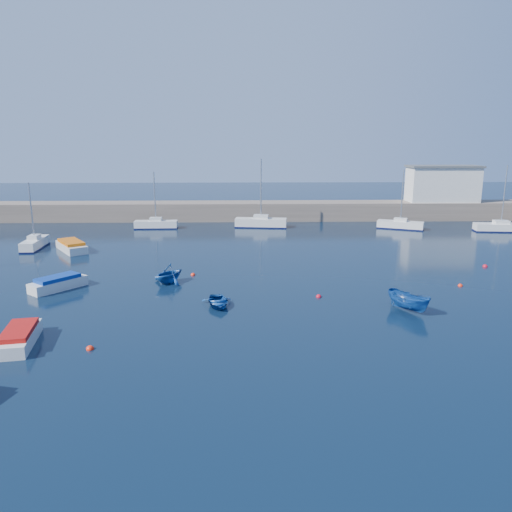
{
  "coord_description": "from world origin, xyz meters",
  "views": [
    {
      "loc": [
        0.63,
        -27.07,
        11.73
      ],
      "look_at": [
        1.72,
        15.79,
        1.6
      ],
      "focal_mm": 35.0,
      "sensor_mm": 36.0,
      "label": 1
    }
  ],
  "objects_px": {
    "harbor_office": "(443,185)",
    "dinghy_left": "(169,273)",
    "sailboat_6": "(261,222)",
    "motorboat_0": "(19,337)",
    "sailboat_7": "(400,225)",
    "sailboat_5": "(156,224)",
    "sailboat_3": "(35,243)",
    "sailboat_8": "(501,227)",
    "motorboat_2": "(72,246)",
    "dinghy_center": "(218,302)",
    "dinghy_right": "(409,302)",
    "motorboat_1": "(58,283)"
  },
  "relations": [
    {
      "from": "sailboat_7",
      "to": "sailboat_8",
      "type": "distance_m",
      "value": 12.58
    },
    {
      "from": "sailboat_8",
      "to": "motorboat_1",
      "type": "distance_m",
      "value": 53.77
    },
    {
      "from": "sailboat_6",
      "to": "sailboat_8",
      "type": "distance_m",
      "value": 31.12
    },
    {
      "from": "harbor_office",
      "to": "sailboat_5",
      "type": "xyz_separation_m",
      "value": [
        -41.04,
        -7.08,
        -4.51
      ]
    },
    {
      "from": "sailboat_3",
      "to": "dinghy_left",
      "type": "relative_size",
      "value": 2.33
    },
    {
      "from": "motorboat_0",
      "to": "motorboat_1",
      "type": "bearing_deg",
      "value": 88.75
    },
    {
      "from": "dinghy_center",
      "to": "harbor_office",
      "type": "bearing_deg",
      "value": 41.99
    },
    {
      "from": "sailboat_5",
      "to": "sailboat_6",
      "type": "xyz_separation_m",
      "value": [
        14.03,
        0.63,
        0.08
      ]
    },
    {
      "from": "sailboat_5",
      "to": "dinghy_left",
      "type": "bearing_deg",
      "value": -169.23
    },
    {
      "from": "motorboat_2",
      "to": "sailboat_7",
      "type": "bearing_deg",
      "value": -16.56
    },
    {
      "from": "harbor_office",
      "to": "dinghy_left",
      "type": "relative_size",
      "value": 3.25
    },
    {
      "from": "motorboat_2",
      "to": "sailboat_8",
      "type": "bearing_deg",
      "value": -22.93
    },
    {
      "from": "sailboat_7",
      "to": "dinghy_center",
      "type": "relative_size",
      "value": 2.58
    },
    {
      "from": "sailboat_6",
      "to": "dinghy_left",
      "type": "relative_size",
      "value": 2.97
    },
    {
      "from": "sailboat_3",
      "to": "sailboat_5",
      "type": "xyz_separation_m",
      "value": [
        11.15,
        12.12,
        -0.0
      ]
    },
    {
      "from": "motorboat_1",
      "to": "sailboat_6",
      "type": "bearing_deg",
      "value": 97.96
    },
    {
      "from": "sailboat_7",
      "to": "dinghy_left",
      "type": "height_order",
      "value": "sailboat_7"
    },
    {
      "from": "harbor_office",
      "to": "sailboat_8",
      "type": "relative_size",
      "value": 1.18
    },
    {
      "from": "sailboat_3",
      "to": "dinghy_right",
      "type": "bearing_deg",
      "value": -34.74
    },
    {
      "from": "motorboat_0",
      "to": "motorboat_2",
      "type": "bearing_deg",
      "value": 91.85
    },
    {
      "from": "motorboat_2",
      "to": "dinghy_left",
      "type": "distance_m",
      "value": 17.39
    },
    {
      "from": "sailboat_7",
      "to": "dinghy_left",
      "type": "bearing_deg",
      "value": 156.52
    },
    {
      "from": "harbor_office",
      "to": "dinghy_center",
      "type": "xyz_separation_m",
      "value": [
        -31.24,
        -39.0,
        -4.79
      ]
    },
    {
      "from": "sailboat_6",
      "to": "motorboat_2",
      "type": "xyz_separation_m",
      "value": [
        -20.76,
        -14.08,
        -0.15
      ]
    },
    {
      "from": "sailboat_3",
      "to": "sailboat_7",
      "type": "distance_m",
      "value": 45.03
    },
    {
      "from": "sailboat_3",
      "to": "sailboat_6",
      "type": "height_order",
      "value": "sailboat_6"
    },
    {
      "from": "sailboat_7",
      "to": "dinghy_right",
      "type": "xyz_separation_m",
      "value": [
        -9.39,
        -32.2,
        0.11
      ]
    },
    {
      "from": "harbor_office",
      "to": "sailboat_6",
      "type": "bearing_deg",
      "value": -166.56
    },
    {
      "from": "sailboat_7",
      "to": "motorboat_2",
      "type": "bearing_deg",
      "value": 131.53
    },
    {
      "from": "motorboat_0",
      "to": "dinghy_left",
      "type": "relative_size",
      "value": 1.56
    },
    {
      "from": "harbor_office",
      "to": "sailboat_3",
      "type": "bearing_deg",
      "value": -159.8
    },
    {
      "from": "motorboat_0",
      "to": "motorboat_1",
      "type": "relative_size",
      "value": 1.09
    },
    {
      "from": "sailboat_5",
      "to": "dinghy_left",
      "type": "relative_size",
      "value": 2.44
    },
    {
      "from": "harbor_office",
      "to": "dinghy_center",
      "type": "bearing_deg",
      "value": -128.69
    },
    {
      "from": "sailboat_3",
      "to": "sailboat_8",
      "type": "relative_size",
      "value": 0.85
    },
    {
      "from": "sailboat_6",
      "to": "sailboat_7",
      "type": "height_order",
      "value": "sailboat_6"
    },
    {
      "from": "motorboat_2",
      "to": "dinghy_right",
      "type": "xyz_separation_m",
      "value": [
        29.85,
        -19.85,
        0.15
      ]
    },
    {
      "from": "dinghy_center",
      "to": "sailboat_5",
      "type": "bearing_deg",
      "value": 97.75
    },
    {
      "from": "motorboat_0",
      "to": "dinghy_left",
      "type": "height_order",
      "value": "dinghy_left"
    },
    {
      "from": "motorboat_2",
      "to": "dinghy_center",
      "type": "distance_m",
      "value": 24.78
    },
    {
      "from": "dinghy_left",
      "to": "sailboat_6",
      "type": "bearing_deg",
      "value": 108.98
    },
    {
      "from": "harbor_office",
      "to": "sailboat_8",
      "type": "xyz_separation_m",
      "value": [
        3.86,
        -10.41,
        -4.53
      ]
    },
    {
      "from": "sailboat_7",
      "to": "sailboat_5",
      "type": "bearing_deg",
      "value": 112.12
    },
    {
      "from": "motorboat_1",
      "to": "dinghy_right",
      "type": "bearing_deg",
      "value": 26.87
    },
    {
      "from": "sailboat_3",
      "to": "sailboat_8",
      "type": "height_order",
      "value": "sailboat_8"
    },
    {
      "from": "harbor_office",
      "to": "dinghy_right",
      "type": "distance_m",
      "value": 44.4
    },
    {
      "from": "sailboat_3",
      "to": "dinghy_right",
      "type": "xyz_separation_m",
      "value": [
        34.27,
        -21.19,
        0.09
      ]
    },
    {
      "from": "harbor_office",
      "to": "dinghy_right",
      "type": "bearing_deg",
      "value": -113.92
    },
    {
      "from": "sailboat_8",
      "to": "dinghy_center",
      "type": "distance_m",
      "value": 45.27
    },
    {
      "from": "motorboat_2",
      "to": "dinghy_right",
      "type": "distance_m",
      "value": 35.85
    }
  ]
}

